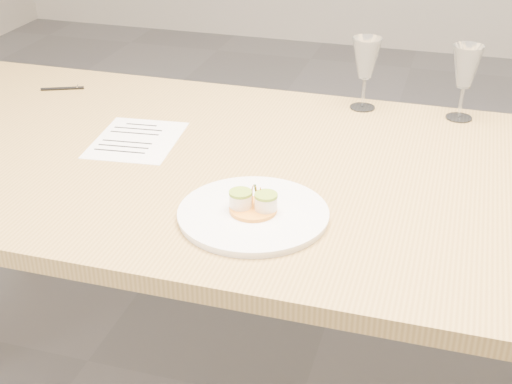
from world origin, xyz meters
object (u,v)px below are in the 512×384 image
(dinner_plate, at_px, (253,213))
(recipe_sheet, at_px, (136,140))
(dining_table, at_px, (307,196))
(wine_glass_1, at_px, (466,68))
(ballpoint_pen, at_px, (63,88))
(wine_glass_0, at_px, (366,60))

(dinner_plate, relative_size, recipe_sheet, 1.11)
(dinner_plate, bearing_deg, recipe_sheet, 144.07)
(dining_table, distance_m, dinner_plate, 0.26)
(wine_glass_1, bearing_deg, dinner_plate, -119.70)
(dinner_plate, height_order, ballpoint_pen, dinner_plate)
(dinner_plate, height_order, wine_glass_0, wine_glass_0)
(wine_glass_0, relative_size, wine_glass_1, 0.99)
(dining_table, distance_m, wine_glass_0, 0.48)
(recipe_sheet, distance_m, ballpoint_pen, 0.46)
(dinner_plate, xyz_separation_m, wine_glass_1, (0.38, 0.67, 0.13))
(ballpoint_pen, xyz_separation_m, wine_glass_0, (0.89, 0.11, 0.14))
(dining_table, bearing_deg, wine_glass_0, 82.21)
(recipe_sheet, distance_m, wine_glass_1, 0.88)
(dining_table, bearing_deg, dinner_plate, -103.85)
(wine_glass_1, bearing_deg, recipe_sheet, -153.91)
(dinner_plate, distance_m, ballpoint_pen, 0.95)
(dinner_plate, relative_size, ballpoint_pen, 2.60)
(dinner_plate, bearing_deg, dining_table, 76.15)
(dining_table, relative_size, recipe_sheet, 8.53)
(dining_table, bearing_deg, recipe_sheet, 174.52)
(ballpoint_pen, distance_m, wine_glass_0, 0.90)
(dining_table, relative_size, dinner_plate, 7.67)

